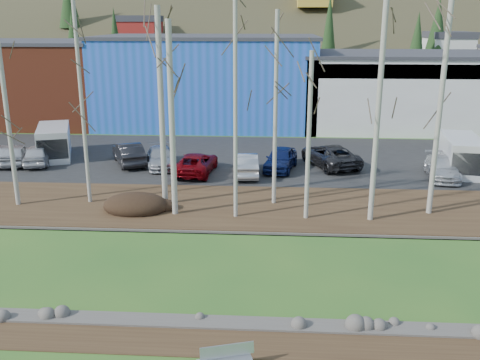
# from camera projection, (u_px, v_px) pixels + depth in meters

# --- Properties ---
(dirt_strip) EXTENTS (80.00, 1.80, 0.03)m
(dirt_strip) POSITION_uv_depth(u_px,v_px,m) (260.00, 343.00, 16.76)
(dirt_strip) COLOR #382616
(dirt_strip) RESTS_ON ground
(near_bank_rocks) EXTENTS (80.00, 0.80, 0.50)m
(near_bank_rocks) POSITION_uv_depth(u_px,v_px,m) (261.00, 325.00, 17.72)
(near_bank_rocks) COLOR #47423D
(near_bank_rocks) RESTS_ON ground
(river) EXTENTS (80.00, 8.00, 0.90)m
(river) POSITION_uv_depth(u_px,v_px,m) (264.00, 270.00, 21.64)
(river) COLOR #121C31
(river) RESTS_ON ground
(far_bank_rocks) EXTENTS (80.00, 0.80, 0.46)m
(far_bank_rocks) POSITION_uv_depth(u_px,v_px,m) (265.00, 232.00, 25.56)
(far_bank_rocks) COLOR #47423D
(far_bank_rocks) RESTS_ON ground
(far_bank) EXTENTS (80.00, 7.00, 0.15)m
(far_bank) POSITION_uv_depth(u_px,v_px,m) (267.00, 208.00, 28.59)
(far_bank) COLOR #382616
(far_bank) RESTS_ON ground
(parking_lot) EXTENTS (80.00, 14.00, 0.14)m
(parking_lot) POSITION_uv_depth(u_px,v_px,m) (269.00, 159.00, 38.63)
(parking_lot) COLOR black
(parking_lot) RESTS_ON ground
(building_brick) EXTENTS (16.32, 12.24, 7.80)m
(building_brick) POSITION_uv_depth(u_px,v_px,m) (26.00, 81.00, 52.36)
(building_brick) COLOR brown
(building_brick) RESTS_ON ground
(building_blue) EXTENTS (20.40, 12.24, 8.30)m
(building_blue) POSITION_uv_depth(u_px,v_px,m) (209.00, 80.00, 51.19)
(building_blue) COLOR blue
(building_blue) RESTS_ON ground
(building_white) EXTENTS (18.36, 12.24, 6.80)m
(building_white) POSITION_uv_depth(u_px,v_px,m) (399.00, 89.00, 50.30)
(building_white) COLOR silver
(building_white) RESTS_ON ground
(bench_intact) EXTENTS (1.65, 0.90, 0.79)m
(bench_intact) POSITION_uv_depth(u_px,v_px,m) (225.00, 360.00, 15.29)
(bench_intact) COLOR #A2A5A7
(bench_intact) RESTS_ON ground
(dirt_mound) EXTENTS (3.41, 2.41, 0.67)m
(dirt_mound) POSITION_uv_depth(u_px,v_px,m) (136.00, 204.00, 27.92)
(dirt_mound) COLOR black
(dirt_mound) RESTS_ON far_bank
(birch_0) EXTENTS (0.24, 0.24, 8.52)m
(birch_0) POSITION_uv_depth(u_px,v_px,m) (9.00, 127.00, 27.68)
(birch_0) COLOR #B3B0A3
(birch_0) RESTS_ON far_bank
(birch_1) EXTENTS (0.20, 0.20, 10.66)m
(birch_1) POSITION_uv_depth(u_px,v_px,m) (82.00, 105.00, 27.77)
(birch_1) COLOR #B3B0A3
(birch_1) RESTS_ON far_bank
(birch_2) EXTENTS (0.30, 0.30, 10.27)m
(birch_2) POSITION_uv_depth(u_px,v_px,m) (161.00, 109.00, 27.57)
(birch_2) COLOR #B3B0A3
(birch_2) RESTS_ON far_bank
(birch_3) EXTENTS (0.20, 0.20, 11.61)m
(birch_3) POSITION_uv_depth(u_px,v_px,m) (235.00, 102.00, 25.48)
(birch_3) COLOR #B3B0A3
(birch_3) RESTS_ON far_bank
(birch_4) EXTENTS (0.29, 0.29, 9.62)m
(birch_4) POSITION_uv_depth(u_px,v_px,m) (172.00, 121.00, 26.16)
(birch_4) COLOR #B3B0A3
(birch_4) RESTS_ON far_bank
(birch_5) EXTENTS (0.22, 0.22, 10.07)m
(birch_5) POSITION_uv_depth(u_px,v_px,m) (276.00, 111.00, 27.69)
(birch_5) COLOR #B3B0A3
(birch_5) RESTS_ON far_bank
(birch_6) EXTENTS (0.22, 0.22, 8.22)m
(birch_6) POSITION_uv_depth(u_px,v_px,m) (309.00, 138.00, 25.76)
(birch_6) COLOR #B3B0A3
(birch_6) RESTS_ON far_bank
(birch_7) EXTENTS (0.26, 0.26, 10.75)m
(birch_7) POSITION_uv_depth(u_px,v_px,m) (378.00, 113.00, 25.17)
(birch_7) COLOR #B3B0A3
(birch_7) RESTS_ON far_bank
(birch_8) EXTENTS (0.26, 0.26, 11.73)m
(birch_8) POSITION_uv_depth(u_px,v_px,m) (441.00, 99.00, 25.93)
(birch_8) COLOR #B3B0A3
(birch_8) RESTS_ON far_bank
(car_0) EXTENTS (2.61, 4.36, 1.39)m
(car_0) POSITION_uv_depth(u_px,v_px,m) (38.00, 154.00, 36.73)
(car_0) COLOR silver
(car_0) RESTS_ON parking_lot
(car_1) EXTENTS (3.40, 4.80, 1.50)m
(car_1) POSITION_uv_depth(u_px,v_px,m) (129.00, 153.00, 36.78)
(car_1) COLOR black
(car_1) RESTS_ON parking_lot
(car_2) EXTENTS (2.63, 4.99, 1.34)m
(car_2) POSITION_uv_depth(u_px,v_px,m) (196.00, 163.00, 34.57)
(car_2) COLOR maroon
(car_2) RESTS_ON parking_lot
(car_3) EXTENTS (2.87, 4.74, 1.28)m
(car_3) POSITION_uv_depth(u_px,v_px,m) (161.00, 157.00, 36.20)
(car_3) COLOR #94969B
(car_3) RESTS_ON parking_lot
(car_4) EXTENTS (2.60, 4.59, 1.47)m
(car_4) POSITION_uv_depth(u_px,v_px,m) (281.00, 159.00, 35.38)
(car_4) COLOR #111D4F
(car_4) RESTS_ON parking_lot
(car_5) EXTENTS (1.91, 4.53, 1.45)m
(car_5) POSITION_uv_depth(u_px,v_px,m) (245.00, 164.00, 34.19)
(car_5) COLOR #ABACAD
(car_5) RESTS_ON parking_lot
(car_6) EXTENTS (4.24, 5.91, 1.50)m
(car_6) POSITION_uv_depth(u_px,v_px,m) (330.00, 155.00, 36.28)
(car_6) COLOR #262528
(car_6) RESTS_ON parking_lot
(car_7) EXTENTS (2.40, 4.72, 1.31)m
(car_7) POSITION_uv_depth(u_px,v_px,m) (442.00, 168.00, 33.60)
(car_7) COLOR #B9B9BB
(car_7) RESTS_ON parking_lot
(car_8) EXTENTS (2.61, 4.36, 1.39)m
(car_8) POSITION_uv_depth(u_px,v_px,m) (6.00, 154.00, 36.87)
(car_8) COLOR silver
(car_8) RESTS_ON parking_lot
(car_9) EXTENTS (2.61, 4.36, 1.39)m
(car_9) POSITION_uv_depth(u_px,v_px,m) (16.00, 154.00, 36.82)
(car_9) COLOR silver
(car_9) RESTS_ON parking_lot
(van_white) EXTENTS (2.80, 5.41, 2.26)m
(van_white) POSITION_uv_depth(u_px,v_px,m) (462.00, 155.00, 34.71)
(van_white) COLOR white
(van_white) RESTS_ON parking_lot
(van_grey) EXTENTS (3.72, 5.51, 2.23)m
(van_grey) POSITION_uv_depth(u_px,v_px,m) (54.00, 142.00, 38.42)
(van_grey) COLOR silver
(van_grey) RESTS_ON parking_lot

